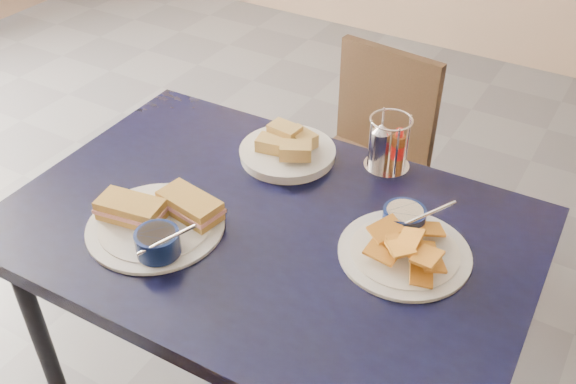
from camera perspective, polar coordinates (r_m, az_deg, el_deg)
The scene contains 7 objects.
ground at distance 2.05m, azimuth -0.84°, elevation -15.82°, with size 6.00×6.00×0.00m, color #535458.
dining_table at distance 1.43m, azimuth -1.86°, elevation -5.01°, with size 1.14×0.78×0.75m.
chair_far at distance 2.20m, azimuth 7.14°, elevation 3.95°, with size 0.40×0.39×0.77m.
sandwich_plate at distance 1.38m, azimuth -11.45°, elevation -2.48°, with size 0.31×0.29×0.12m.
plantain_plate at distance 1.33m, azimuth 10.36°, elevation -4.30°, with size 0.27×0.27×0.12m.
bread_basket at distance 1.57m, azimuth -0.02°, elevation 3.78°, with size 0.23×0.23×0.07m.
condiment_caddy at distance 1.54m, azimuth 8.77°, elevation 4.04°, with size 0.11×0.11×0.14m.
Camera 1 is at (0.65, -1.04, 1.64)m, focal length 40.00 mm.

